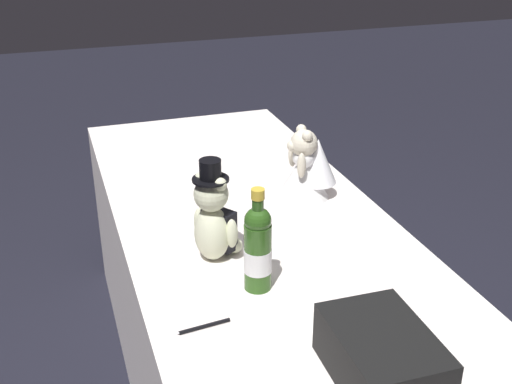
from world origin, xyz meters
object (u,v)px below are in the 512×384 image
Objects in this scene: signing_pen at (203,327)px; gift_case_black at (381,356)px; teddy_bear_groom at (214,219)px; teddy_bear_bride at (307,167)px; champagne_bottle at (258,247)px.

signing_pen is 0.47× the size of gift_case_black.
teddy_bear_groom is 2.22× the size of signing_pen.
champagne_bottle is (-0.45, 0.32, 0.01)m from teddy_bear_bride.
teddy_bear_bride is 0.87× the size of gift_case_black.
teddy_bear_bride is 0.87× the size of champagne_bottle.
teddy_bear_groom reaches higher than champagne_bottle.
gift_case_black is (-0.39, -0.13, -0.06)m from champagne_bottle.
teddy_bear_bride is at bearing -54.56° from teddy_bear_groom.
signing_pen is at bearing 47.34° from gift_case_black.
teddy_bear_groom reaches higher than gift_case_black.
signing_pen is at bearing 139.11° from teddy_bear_bride.
signing_pen is (-0.30, 0.11, -0.11)m from teddy_bear_groom.
gift_case_black is at bearing -162.16° from champagne_bottle.
teddy_bear_groom is 0.34m from signing_pen.
champagne_bottle is (-0.18, -0.06, -0.00)m from teddy_bear_groom.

